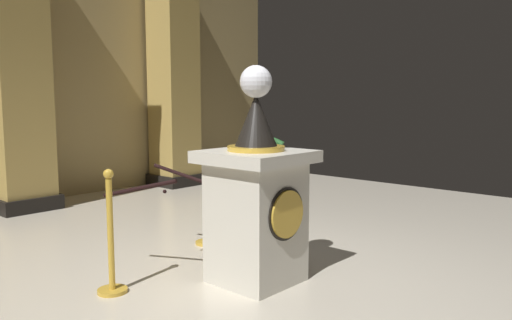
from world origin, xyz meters
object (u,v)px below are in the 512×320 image
object	(u,v)px
pedestal_clock	(256,200)
potted_palm_right	(262,182)
stanchion_near	(206,213)
stanchion_far	(111,250)

from	to	relation	value
pedestal_clock	potted_palm_right	xyz separation A→B (m)	(2.40, 2.03, -0.37)
pedestal_clock	stanchion_near	distance (m)	1.29
stanchion_near	potted_palm_right	distance (m)	2.12
stanchion_far	stanchion_near	bearing A→B (deg)	17.30
potted_palm_right	pedestal_clock	bearing A→B (deg)	-139.80
stanchion_far	potted_palm_right	xyz separation A→B (m)	(3.37, 1.34, -0.01)
pedestal_clock	potted_palm_right	bearing A→B (deg)	40.20
stanchion_near	potted_palm_right	bearing A→B (deg)	24.74
pedestal_clock	stanchion_near	size ratio (longest dim) A/B	1.85
stanchion_near	potted_palm_right	size ratio (longest dim) A/B	0.88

